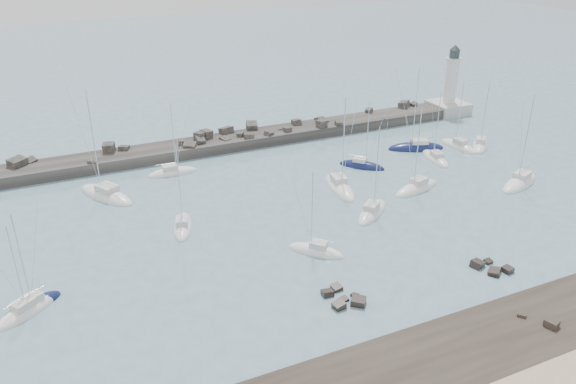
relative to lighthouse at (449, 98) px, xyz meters
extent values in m
plane|color=slate|center=(-47.00, -38.00, -3.09)|extent=(400.00, 400.00, 0.00)
cube|color=black|center=(-47.00, -60.00, -3.09)|extent=(140.00, 12.00, 0.70)
cube|color=black|center=(-37.01, -57.18, -2.59)|extent=(1.02, 1.04, 0.31)
cube|color=black|center=(-35.62, -59.52, -2.40)|extent=(1.37, 1.47, 0.69)
cube|color=black|center=(-50.47, -48.48, -2.95)|extent=(1.97, 1.98, 1.34)
cube|color=black|center=(-51.20, -45.22, -2.92)|extent=(1.16, 1.22, 0.82)
cube|color=black|center=(-52.58, -45.74, -2.81)|extent=(1.33, 1.23, 0.78)
cube|color=black|center=(-52.53, -48.14, -2.98)|extent=(1.49, 1.35, 1.35)
cube|color=black|center=(-50.08, -47.14, -3.10)|extent=(0.94, 1.04, 0.77)
cube|color=black|center=(-51.48, -47.21, -3.16)|extent=(1.11, 0.93, 0.77)
cube|color=black|center=(-34.45, -47.99, -2.91)|extent=(1.89, 1.65, 1.35)
cube|color=black|center=(-34.05, -50.23, -3.16)|extent=(1.25, 1.24, 0.65)
cube|color=black|center=(-33.76, -49.98, -2.90)|extent=(1.90, 1.82, 1.08)
cube|color=black|center=(-32.11, -50.25, -2.94)|extent=(1.20, 1.21, 1.00)
cube|color=black|center=(-32.77, -47.89, -3.06)|extent=(0.91, 0.90, 0.83)
cube|color=#2D2A28|center=(-54.50, 0.00, -2.89)|extent=(115.00, 6.00, 3.20)
cube|color=#2D2A28|center=(-79.41, 2.37, -1.36)|extent=(1.93, 2.14, 1.64)
cube|color=#2D2A28|center=(-67.65, 1.38, -0.75)|extent=(2.36, 2.28, 2.16)
cube|color=#2D2A28|center=(-52.96, -0.61, -0.97)|extent=(1.63, 1.98, 1.68)
cube|color=#2D2A28|center=(-27.97, 0.55, -1.58)|extent=(1.03, 1.26, 1.03)
cube|color=#2D2A28|center=(-47.25, 2.44, -0.99)|extent=(2.67, 2.48, 1.73)
cube|color=#2D2A28|center=(-9.43, 2.19, -0.90)|extent=(3.17, 3.11, 2.02)
cube|color=#2D2A28|center=(-70.99, -2.25, -1.16)|extent=(1.28, 1.19, 0.72)
cube|color=#2D2A28|center=(-30.37, -1.83, -0.82)|extent=(1.98, 2.10, 1.63)
cube|color=#2D2A28|center=(-40.81, -1.71, -1.18)|extent=(2.11, 1.93, 1.41)
cube|color=#2D2A28|center=(-70.69, -2.13, -1.32)|extent=(1.58, 1.66, 1.17)
cube|color=#2D2A28|center=(-51.27, 1.34, -0.69)|extent=(2.40, 2.29, 1.79)
cube|color=#2D2A28|center=(-48.63, -0.70, -1.51)|extent=(1.97, 2.21, 1.30)
cube|color=#2D2A28|center=(-33.86, 1.58, -1.13)|extent=(1.79, 2.17, 1.80)
cube|color=#2D2A28|center=(-44.62, -1.65, -1.38)|extent=(1.99, 2.19, 1.86)
cube|color=#2D2A28|center=(-69.10, -0.41, -1.57)|extent=(1.34, 1.35, 0.78)
cube|color=#2D2A28|center=(-55.97, -0.06, -1.13)|extent=(1.64, 1.86, 1.36)
cube|color=#2D2A28|center=(-26.97, -2.08, -1.17)|extent=(1.57, 1.72, 1.52)
cube|color=#2D2A28|center=(-55.09, -1.62, -1.30)|extent=(2.54, 2.58, 1.61)
cube|color=#2D2A28|center=(-45.62, -0.37, -1.16)|extent=(1.64, 1.55, 1.25)
cube|color=#2D2A28|center=(-17.04, -2.44, -1.51)|extent=(1.59, 1.68, 0.90)
cube|color=#2D2A28|center=(-29.12, 2.28, -1.28)|extent=(1.09, 1.06, 1.02)
cube|color=#2D2A28|center=(-37.09, -1.53, -1.02)|extent=(1.50, 1.42, 1.11)
cube|color=#2D2A28|center=(-7.05, 2.20, -1.11)|extent=(1.53, 1.42, 1.48)
cube|color=#2D2A28|center=(-17.73, 2.15, -1.09)|extent=(1.91, 1.72, 1.50)
cube|color=#2D2A28|center=(-65.30, 1.48, -1.36)|extent=(2.15, 2.20, 1.60)
cube|color=#2D2A28|center=(-81.37, 1.32, -1.04)|extent=(3.22, 3.22, 2.12)
cube|color=#2D2A28|center=(-37.83, 0.17, -1.40)|extent=(1.48, 1.40, 0.86)
cube|color=#2D2A28|center=(-52.54, 0.71, -0.68)|extent=(2.48, 2.43, 1.73)
cube|color=#2D2A28|center=(-29.40, 0.15, -1.09)|extent=(1.86, 2.20, 2.00)
cube|color=#2D2A28|center=(-42.36, 2.58, -1.06)|extent=(2.46, 2.78, 2.27)
cube|color=#2D2A28|center=(0.39, 1.73, -1.47)|extent=(1.25, 1.29, 1.15)
cube|color=#A8A8A3|center=(0.00, 0.00, -2.29)|extent=(7.00, 7.00, 3.00)
cylinder|color=silver|center=(0.00, 0.00, 3.71)|extent=(2.50, 2.50, 9.00)
cylinder|color=silver|center=(0.00, 0.00, 8.13)|extent=(3.20, 3.20, 0.25)
cylinder|color=#2F3438|center=(0.00, 0.00, 9.01)|extent=(2.00, 2.00, 1.60)
cone|color=#2F3438|center=(0.00, 0.00, 10.31)|extent=(2.20, 2.20, 1.00)
ellipsoid|color=white|center=(-81.37, -35.73, -3.04)|extent=(7.31, 6.18, 1.97)
cube|color=beige|center=(-81.67, -35.94, -1.88)|extent=(2.54, 2.42, 0.65)
cylinder|color=silver|center=(-80.90, -35.38, 2.77)|extent=(0.11, 0.11, 9.96)
cylinder|color=silver|center=(-82.09, -36.25, -1.27)|extent=(2.44, 1.81, 0.09)
ellipsoid|color=white|center=(-70.32, -11.58, -3.04)|extent=(8.20, 10.84, 2.57)
cube|color=beige|center=(-70.05, -12.03, -1.56)|extent=(3.35, 3.65, 0.78)
cylinder|color=silver|center=(-70.75, -10.84, 5.23)|extent=(0.13, 0.13, 14.35)
cylinder|color=silver|center=(-69.67, -12.68, -0.83)|extent=(2.24, 3.73, 0.11)
ellipsoid|color=#0F1741|center=(-81.05, -35.28, -3.04)|extent=(6.77, 5.05, 1.85)
cube|color=beige|center=(-80.76, -35.12, -1.93)|extent=(2.27, 2.07, 0.64)
cylinder|color=silver|center=(-81.51, -35.54, 2.21)|extent=(0.11, 0.11, 8.94)
cylinder|color=silver|center=(-80.36, -34.89, -1.34)|extent=(2.35, 1.38, 0.09)
ellipsoid|color=white|center=(-62.67, -25.20, -3.04)|extent=(4.42, 7.87, 2.02)
cube|color=beige|center=(-62.78, -25.56, -1.85)|extent=(2.06, 2.45, 0.67)
cylinder|color=silver|center=(-62.49, -24.62, 2.89)|extent=(0.12, 0.12, 10.15)
cylinder|color=silver|center=(-62.93, -26.06, -1.22)|extent=(0.97, 2.90, 0.10)
ellipsoid|color=white|center=(-59.58, -7.46, -3.04)|extent=(7.83, 2.69, 1.95)
cube|color=beige|center=(-59.97, -7.45, -1.90)|extent=(2.23, 1.64, 0.62)
cylinder|color=silver|center=(-58.97, -7.48, 3.01)|extent=(0.11, 0.11, 10.45)
cylinder|color=silver|center=(-60.51, -7.43, -1.33)|extent=(3.10, 0.21, 0.09)
ellipsoid|color=white|center=(-49.84, -37.65, -3.04)|extent=(6.34, 6.56, 1.94)
cube|color=beige|center=(-49.60, -37.90, -1.89)|extent=(2.36, 2.38, 0.66)
cylinder|color=silver|center=(-50.22, -37.24, 2.48)|extent=(0.11, 0.11, 9.41)
cylinder|color=silver|center=(-49.27, -38.26, -1.27)|extent=(1.97, 2.10, 0.09)
ellipsoid|color=white|center=(-38.52, -23.25, -3.04)|extent=(4.40, 9.92, 2.48)
cube|color=beige|center=(-38.45, -22.77, -1.59)|extent=(2.32, 2.95, 0.80)
cylinder|color=silver|center=(-38.64, -24.00, 4.48)|extent=(0.14, 0.14, 12.93)
cylinder|color=silver|center=(-38.35, -22.11, -0.84)|extent=(0.70, 3.80, 0.11)
ellipsoid|color=white|center=(-38.36, -31.88, -3.04)|extent=(8.03, 7.01, 2.15)
cube|color=beige|center=(-38.68, -32.13, -1.77)|extent=(2.82, 2.70, 0.71)
cylinder|color=silver|center=(-37.84, -31.48, 3.40)|extent=(0.12, 0.12, 11.04)
cylinder|color=silver|center=(-39.14, -32.48, -1.12)|extent=(2.65, 2.08, 0.10)
ellipsoid|color=#0F1741|center=(-31.16, -17.42, -3.04)|extent=(6.81, 6.98, 1.93)
cube|color=beige|center=(-31.42, -17.15, -1.91)|extent=(2.53, 2.54, 0.63)
cylinder|color=silver|center=(-30.75, -17.85, 2.81)|extent=(0.11, 0.11, 10.05)
cylinder|color=silver|center=(-31.78, -16.77, -1.32)|extent=(2.12, 2.22, 0.09)
ellipsoid|color=white|center=(-28.40, -28.19, -3.04)|extent=(8.94, 4.71, 2.28)
cube|color=beige|center=(-27.98, -28.08, -1.70)|extent=(2.75, 2.27, 0.76)
cylinder|color=silver|center=(-29.06, -28.36, 3.70)|extent=(0.13, 0.13, 11.54)
cylinder|color=silver|center=(-27.40, -27.93, -0.99)|extent=(3.34, 0.96, 0.11)
ellipsoid|color=white|center=(-11.25, -16.88, -3.04)|extent=(3.35, 8.10, 2.15)
cube|color=beige|center=(-11.21, -17.27, -1.76)|extent=(1.83, 2.38, 0.73)
cylinder|color=silver|center=(-11.33, -16.25, 3.19)|extent=(0.13, 0.13, 10.62)
cylinder|color=silver|center=(-11.14, -17.81, -1.08)|extent=(0.48, 3.14, 0.10)
ellipsoid|color=white|center=(-13.09, -33.00, -3.04)|extent=(9.97, 6.32, 2.41)
cube|color=beige|center=(-12.64, -32.82, -1.64)|extent=(3.20, 2.79, 0.76)
cylinder|color=silver|center=(-13.79, -33.29, 4.43)|extent=(0.13, 0.13, 12.90)
cylinder|color=silver|center=(-12.02, -32.57, -0.93)|extent=(3.59, 1.53, 0.11)
ellipsoid|color=white|center=(-7.43, -18.10, -3.04)|extent=(7.28, 7.35, 2.22)
cube|color=beige|center=(-7.71, -18.39, -1.72)|extent=(2.69, 2.69, 0.77)
cylinder|color=silver|center=(-6.99, -17.65, 3.23)|extent=(0.13, 0.13, 10.66)
cylinder|color=silver|center=(-8.10, -18.78, -1.00)|extent=(2.29, 2.33, 0.11)
ellipsoid|color=white|center=(-18.47, -19.82, -3.04)|extent=(3.72, 8.08, 1.98)
cube|color=beige|center=(-18.53, -20.20, -1.89)|extent=(1.92, 2.42, 0.63)
cylinder|color=silver|center=(-18.36, -19.20, 3.05)|extent=(0.11, 0.11, 10.51)
cylinder|color=silver|center=(-18.63, -20.74, -1.30)|extent=(0.63, 3.08, 0.09)
ellipsoid|color=#0F1741|center=(-18.43, -14.43, -3.04)|extent=(10.27, 6.21, 2.37)
cube|color=beige|center=(-17.97, -14.60, -1.68)|extent=(3.26, 2.80, 0.72)
cylinder|color=silver|center=(-19.17, -14.17, 4.59)|extent=(0.12, 0.12, 13.26)
cylinder|color=silver|center=(-17.33, -14.84, -1.01)|extent=(3.73, 1.44, 0.10)
camera|label=1|loc=(-76.52, -88.26, 32.10)|focal=35.00mm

